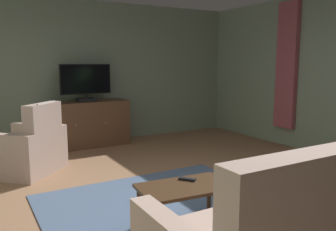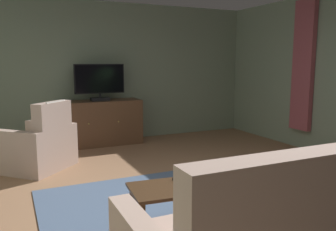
{
  "view_description": "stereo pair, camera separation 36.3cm",
  "coord_description": "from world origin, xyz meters",
  "px_view_note": "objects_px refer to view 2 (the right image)",
  "views": [
    {
      "loc": [
        -2.15,
        -3.19,
        1.59
      ],
      "look_at": [
        -0.18,
        0.23,
        0.97
      ],
      "focal_mm": 37.12,
      "sensor_mm": 36.0,
      "label": 1
    },
    {
      "loc": [
        -1.83,
        -3.36,
        1.59
      ],
      "look_at": [
        -0.18,
        0.23,
        0.97
      ],
      "focal_mm": 37.12,
      "sensor_mm": 36.0,
      "label": 2
    }
  ],
  "objects_px": {
    "armchair_angled_to_table": "(37,147)",
    "tv_remote": "(181,180)",
    "coffee_table": "(177,192)",
    "tv_cabinet": "(100,124)",
    "television": "(100,81)"
  },
  "relations": [
    {
      "from": "television",
      "to": "tv_remote",
      "type": "bearing_deg",
      "value": -91.22
    },
    {
      "from": "tv_cabinet",
      "to": "tv_remote",
      "type": "distance_m",
      "value": 3.61
    },
    {
      "from": "armchair_angled_to_table",
      "to": "coffee_table",
      "type": "bearing_deg",
      "value": -67.81
    },
    {
      "from": "coffee_table",
      "to": "tv_remote",
      "type": "distance_m",
      "value": 0.17
    },
    {
      "from": "coffee_table",
      "to": "tv_remote",
      "type": "bearing_deg",
      "value": 49.29
    },
    {
      "from": "armchair_angled_to_table",
      "to": "tv_remote",
      "type": "bearing_deg",
      "value": -64.97
    },
    {
      "from": "television",
      "to": "coffee_table",
      "type": "xyz_separation_m",
      "value": [
        -0.18,
        -3.67,
        -0.85
      ]
    },
    {
      "from": "tv_cabinet",
      "to": "television",
      "type": "height_order",
      "value": "television"
    },
    {
      "from": "tv_cabinet",
      "to": "coffee_table",
      "type": "relative_size",
      "value": 1.68
    },
    {
      "from": "television",
      "to": "armchair_angled_to_table",
      "type": "distance_m",
      "value": 1.87
    },
    {
      "from": "tv_cabinet",
      "to": "tv_remote",
      "type": "relative_size",
      "value": 9.14
    },
    {
      "from": "tv_cabinet",
      "to": "armchair_angled_to_table",
      "type": "xyz_separation_m",
      "value": [
        -1.23,
        -1.13,
        -0.08
      ]
    },
    {
      "from": "tv_cabinet",
      "to": "television",
      "type": "xyz_separation_m",
      "value": [
        0.0,
        -0.05,
        0.82
      ]
    },
    {
      "from": "coffee_table",
      "to": "tv_remote",
      "type": "height_order",
      "value": "tv_remote"
    },
    {
      "from": "television",
      "to": "tv_remote",
      "type": "distance_m",
      "value": 3.64
    }
  ]
}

